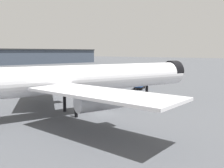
{
  "coord_description": "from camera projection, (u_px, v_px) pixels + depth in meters",
  "views": [
    {
      "loc": [
        -33.65,
        -29.85,
        11.1
      ],
      "look_at": [
        4.5,
        1.54,
        4.87
      ],
      "focal_mm": 40.75,
      "sensor_mm": 36.0,
      "label": 1
    }
  ],
  "objects": [
    {
      "name": "airliner_near_gate",
      "position": [
        80.0,
        79.0,
        45.92
      ],
      "size": [
        52.88,
        47.18,
        14.12
      ],
      "rotation": [
        0.0,
        0.0,
        -0.31
      ],
      "color": "white",
      "rests_on": "ground"
    },
    {
      "name": "service_truck_front",
      "position": [
        139.0,
        84.0,
        76.73
      ],
      "size": [
        5.96,
        4.18,
        3.0
      ],
      "rotation": [
        0.0,
        0.0,
        0.38
      ],
      "color": "black",
      "rests_on": "ground"
    },
    {
      "name": "ground",
      "position": [
        103.0,
        114.0,
        45.99
      ],
      "size": [
        900.0,
        900.0,
        0.0
      ],
      "primitive_type": "plane",
      "color": "#4C4F54"
    }
  ]
}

